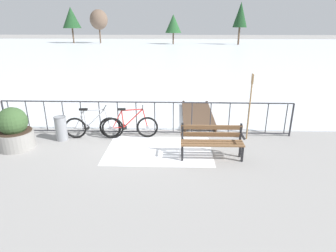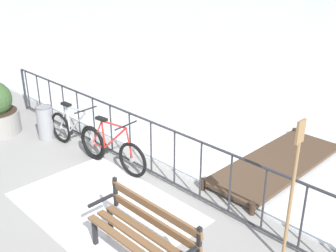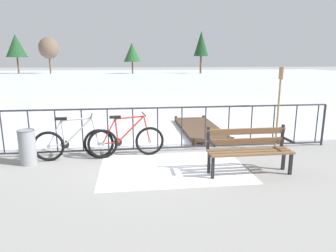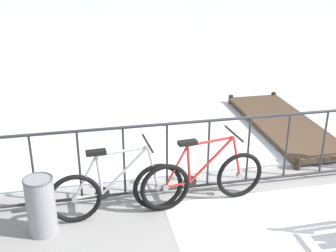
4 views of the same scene
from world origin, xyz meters
The scene contains 15 objects.
ground_plane centered at (0.00, 0.00, 0.00)m, with size 160.00×160.00×0.00m, color gray.
frozen_pond centered at (0.00, 28.40, 0.01)m, with size 80.00×56.00×0.03m, color silver.
snow_patch centered at (0.49, -1.20, 0.00)m, with size 2.92×1.94×0.01m, color white.
railing_fence centered at (0.00, 0.00, 0.56)m, with size 9.06×0.06×1.07m.
bicycle_near_railing centered at (-0.45, -0.32, 0.37)m, with size 1.71×0.52×0.97m.
bicycle_second centered at (-1.58, -0.37, 0.37)m, with size 1.71×0.52×0.97m.
park_bench centered at (1.89, -1.57, 0.51)m, with size 1.60×0.49×0.89m.
planter_with_shrub centered at (-3.54, -1.15, 0.52)m, with size 0.99×0.99×1.18m.
trash_bin centered at (-2.49, -0.54, 0.37)m, with size 0.35×0.35×0.73m.
oar_upright centered at (3.11, -0.28, 1.14)m, with size 0.04×0.16×1.98m.
wooden_dock centered at (1.74, 1.82, 0.12)m, with size 1.10×3.15×0.20m.
tree_far_west centered at (0.16, 40.33, 3.23)m, with size 2.61×2.61×4.68m.
tree_west_mid centered at (-12.51, 42.25, 3.86)m, with size 2.96×2.96×5.50m.
tree_centre centered at (10.72, 39.56, 4.50)m, with size 2.23×2.23×6.43m.
tree_east_mid centered at (-17.29, 42.47, 4.19)m, with size 3.06×3.06×5.90m.
Camera 1 is at (0.99, -8.32, 3.33)m, focal length 30.16 mm.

